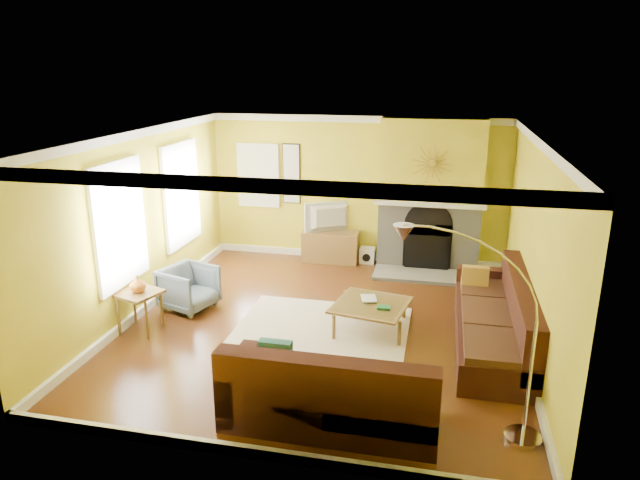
% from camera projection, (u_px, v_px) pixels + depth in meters
% --- Properties ---
extents(floor, '(5.50, 6.00, 0.02)m').
position_uv_depth(floor, '(323.00, 325.00, 8.19)').
color(floor, '#5F3014').
rests_on(floor, ground).
extents(ceiling, '(5.50, 6.00, 0.02)m').
position_uv_depth(ceiling, '(324.00, 134.00, 7.39)').
color(ceiling, white).
rests_on(ceiling, ground).
extents(wall_back, '(5.50, 0.02, 2.70)m').
position_uv_depth(wall_back, '(357.00, 189.00, 10.60)').
color(wall_back, gold).
rests_on(wall_back, ground).
extents(wall_front, '(5.50, 0.02, 2.70)m').
position_uv_depth(wall_front, '(252.00, 331.00, 4.98)').
color(wall_front, gold).
rests_on(wall_front, ground).
extents(wall_left, '(0.02, 6.00, 2.70)m').
position_uv_depth(wall_left, '(140.00, 223.00, 8.35)').
color(wall_left, gold).
rests_on(wall_left, ground).
extents(wall_right, '(0.02, 6.00, 2.70)m').
position_uv_depth(wall_right, '(536.00, 248.00, 7.22)').
color(wall_right, gold).
rests_on(wall_right, ground).
extents(baseboard, '(5.50, 6.00, 0.12)m').
position_uv_depth(baseboard, '(323.00, 321.00, 8.17)').
color(baseboard, white).
rests_on(baseboard, floor).
extents(crown_molding, '(5.50, 6.00, 0.12)m').
position_uv_depth(crown_molding, '(324.00, 140.00, 7.41)').
color(crown_molding, white).
rests_on(crown_molding, ceiling).
extents(window_left_near, '(0.06, 1.22, 1.72)m').
position_uv_depth(window_left_near, '(181.00, 194.00, 9.51)').
color(window_left_near, white).
rests_on(window_left_near, wall_left).
extents(window_left_far, '(0.06, 1.22, 1.72)m').
position_uv_depth(window_left_far, '(119.00, 224.00, 7.74)').
color(window_left_far, white).
rests_on(window_left_far, wall_left).
extents(window_back, '(0.82, 0.06, 1.22)m').
position_uv_depth(window_back, '(258.00, 175.00, 10.88)').
color(window_back, white).
rests_on(window_back, wall_back).
extents(wall_art, '(0.34, 0.04, 1.14)m').
position_uv_depth(wall_art, '(291.00, 174.00, 10.74)').
color(wall_art, white).
rests_on(wall_art, wall_back).
extents(fireplace, '(1.80, 0.40, 2.70)m').
position_uv_depth(fireplace, '(430.00, 195.00, 10.13)').
color(fireplace, gray).
rests_on(fireplace, floor).
extents(mantel, '(1.92, 0.22, 0.08)m').
position_uv_depth(mantel, '(430.00, 204.00, 9.93)').
color(mantel, white).
rests_on(mantel, fireplace).
extents(hearth, '(1.80, 0.70, 0.06)m').
position_uv_depth(hearth, '(425.00, 276.00, 10.00)').
color(hearth, gray).
rests_on(hearth, floor).
extents(sunburst, '(0.70, 0.04, 0.70)m').
position_uv_depth(sunburst, '(432.00, 164.00, 9.73)').
color(sunburst, olive).
rests_on(sunburst, fireplace).
extents(rug, '(2.40, 1.80, 0.02)m').
position_uv_depth(rug, '(323.00, 327.00, 8.10)').
color(rug, beige).
rests_on(rug, floor).
extents(sectional_sofa, '(3.29, 3.99, 0.90)m').
position_uv_depth(sectional_sofa, '(397.00, 324.00, 7.17)').
color(sectional_sofa, '#381812').
rests_on(sectional_sofa, floor).
extents(coffee_table, '(1.14, 1.14, 0.39)m').
position_uv_depth(coffee_table, '(370.00, 316.00, 8.01)').
color(coffee_table, white).
rests_on(coffee_table, floor).
extents(media_console, '(1.04, 0.47, 0.57)m').
position_uv_depth(media_console, '(331.00, 246.00, 10.77)').
color(media_console, brown).
rests_on(media_console, floor).
extents(tv, '(0.89, 0.61, 0.55)m').
position_uv_depth(tv, '(331.00, 217.00, 10.60)').
color(tv, black).
rests_on(tv, media_console).
extents(subwoofer, '(0.28, 0.28, 0.28)m').
position_uv_depth(subwoofer, '(367.00, 255.00, 10.72)').
color(subwoofer, white).
rests_on(subwoofer, floor).
extents(armchair, '(0.91, 0.90, 0.66)m').
position_uv_depth(armchair, '(189.00, 288.00, 8.65)').
color(armchair, slate).
rests_on(armchair, floor).
extents(side_table, '(0.67, 0.67, 0.58)m').
position_uv_depth(side_table, '(140.00, 311.00, 7.93)').
color(side_table, brown).
rests_on(side_table, floor).
extents(vase, '(0.29, 0.29, 0.24)m').
position_uv_depth(vase, '(138.00, 284.00, 7.81)').
color(vase, orange).
rests_on(vase, side_table).
extents(book, '(0.27, 0.33, 0.03)m').
position_uv_depth(book, '(361.00, 299.00, 8.07)').
color(book, white).
rests_on(book, coffee_table).
extents(arc_lamp, '(1.36, 0.36, 2.15)m').
position_uv_depth(arc_lamp, '(470.00, 337.00, 5.47)').
color(arc_lamp, silver).
rests_on(arc_lamp, floor).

